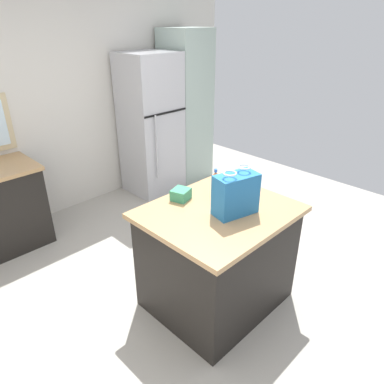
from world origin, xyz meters
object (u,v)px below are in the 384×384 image
object	(u,v)px
kitchen_island	(217,257)
small_box	(181,194)
refrigerator	(151,125)
bottle	(215,184)
tall_cabinet	(186,108)
shopping_bag	(236,194)

from	to	relation	value
kitchen_island	small_box	size ratio (longest dim) A/B	7.98
kitchen_island	refrigerator	bearing A→B (deg)	63.51
refrigerator	small_box	size ratio (longest dim) A/B	13.11
refrigerator	small_box	bearing A→B (deg)	-122.59
small_box	bottle	distance (m)	0.30
bottle	small_box	bearing A→B (deg)	145.00
kitchen_island	tall_cabinet	distance (m)	2.86
small_box	bottle	size ratio (longest dim) A/B	0.58
refrigerator	tall_cabinet	world-z (taller)	tall_cabinet
kitchen_island	shopping_bag	size ratio (longest dim) A/B	3.14
small_box	bottle	xyz separation A→B (m)	(0.24, -0.17, 0.07)
refrigerator	bottle	bearing A→B (deg)	-115.07
shopping_bag	bottle	size ratio (longest dim) A/B	1.46
shopping_bag	bottle	xyz separation A→B (m)	(0.10, 0.29, -0.05)
shopping_bag	small_box	bearing A→B (deg)	106.39
kitchen_island	shopping_bag	xyz separation A→B (m)	(0.05, -0.12, 0.62)
tall_cabinet	shopping_bag	size ratio (longest dim) A/B	5.87
tall_cabinet	refrigerator	bearing A→B (deg)	-179.98
tall_cabinet	bottle	size ratio (longest dim) A/B	8.60
kitchen_island	refrigerator	distance (m)	2.48
tall_cabinet	shopping_bag	xyz separation A→B (m)	(-1.70, -2.29, 0.00)
shopping_bag	bottle	world-z (taller)	shopping_bag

